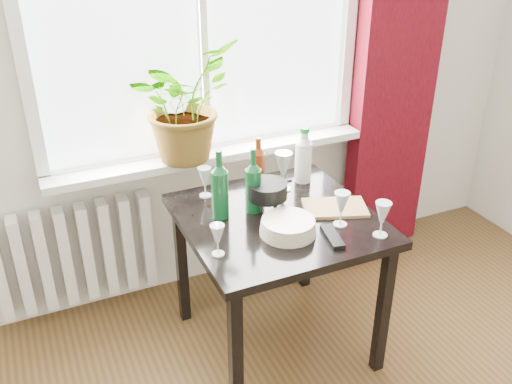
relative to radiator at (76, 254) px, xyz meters
name	(u,v)px	position (x,y,z in m)	size (l,w,h in m)	color
windowsill	(211,154)	(0.75, -0.03, 0.44)	(1.72, 0.20, 0.04)	silver
curtain	(400,44)	(1.87, -0.06, 0.92)	(0.50, 0.12, 2.56)	#3C050D
radiator	(76,254)	(0.00, 0.00, 0.00)	(0.80, 0.10, 0.55)	silver
table	(278,234)	(0.85, -0.63, 0.27)	(0.85, 0.85, 0.74)	black
potted_plant	(183,103)	(0.61, -0.06, 0.76)	(0.52, 0.45, 0.58)	#417920
wine_bottle_left	(220,184)	(0.61, -0.52, 0.53)	(0.08, 0.08, 0.33)	#0D451F
wine_bottle_right	(253,180)	(0.77, -0.54, 0.52)	(0.07, 0.07, 0.31)	#0C431F
bottle_amber	(258,162)	(0.89, -0.33, 0.49)	(0.06, 0.06, 0.27)	maroon
cleaning_bottle	(304,155)	(1.12, -0.36, 0.51)	(0.08, 0.08, 0.29)	silver
wineglass_front_right	(341,209)	(1.07, -0.81, 0.44)	(0.07, 0.07, 0.16)	silver
wineglass_far_right	(382,219)	(1.18, -0.96, 0.44)	(0.07, 0.07, 0.17)	silver
wineglass_back_center	(283,171)	(0.99, -0.40, 0.46)	(0.09, 0.09, 0.20)	silver
wineglass_back_left	(205,182)	(0.62, -0.31, 0.44)	(0.06, 0.06, 0.15)	silver
wineglass_front_left	(218,240)	(0.49, -0.81, 0.43)	(0.06, 0.06, 0.14)	silver
plate_stack	(288,227)	(0.83, -0.78, 0.39)	(0.25, 0.25, 0.07)	beige
fondue_pot	(267,197)	(0.83, -0.56, 0.43)	(0.21, 0.18, 0.14)	black
tv_remote	(332,237)	(0.98, -0.89, 0.37)	(0.05, 0.18, 0.02)	black
cutting_board	(335,208)	(1.12, -0.68, 0.37)	(0.29, 0.19, 0.02)	olive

